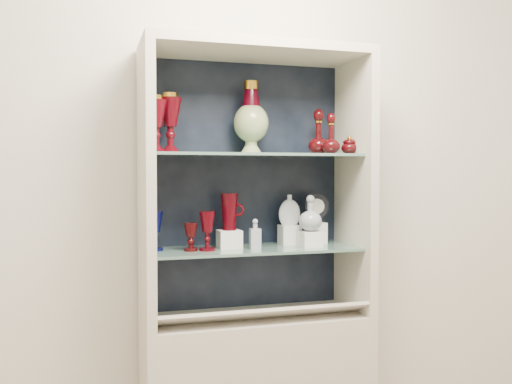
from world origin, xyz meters
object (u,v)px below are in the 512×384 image
object	(u,v)px
cobalt_goblet	(155,231)
ruby_goblet_tall	(207,231)
ruby_pitcher	(229,212)
flat_flask	(289,209)
ruby_decanter_a	(331,131)
cameo_medallion	(316,208)
ruby_goblet_small	(191,237)
pedestal_lamp_left	(156,124)
clear_square_bottle	(255,234)
ruby_decanter_b	(318,131)
lidded_bowl	(349,145)
pedestal_lamp_right	(170,123)
clear_round_decanter	(310,214)
enamel_urn	(251,118)

from	to	relation	value
cobalt_goblet	ruby_goblet_tall	size ratio (longest dim) A/B	1.00
ruby_pitcher	flat_flask	distance (m)	0.31
ruby_decanter_a	cameo_medallion	xyz separation A→B (m)	(-0.03, 0.10, -0.35)
ruby_goblet_small	pedestal_lamp_left	bearing A→B (deg)	-174.22
clear_square_bottle	flat_flask	distance (m)	0.25
ruby_decanter_a	cobalt_goblet	world-z (taller)	ruby_decanter_a
cobalt_goblet	ruby_pitcher	bearing A→B (deg)	-2.01
ruby_goblet_tall	ruby_decanter_b	bearing A→B (deg)	7.55
ruby_decanter_b	lidded_bowl	size ratio (longest dim) A/B	2.64
clear_square_bottle	pedestal_lamp_right	bearing A→B (deg)	167.71
ruby_decanter_b	lidded_bowl	world-z (taller)	ruby_decanter_b
ruby_decanter_b	flat_flask	world-z (taller)	ruby_decanter_b
cobalt_goblet	ruby_pitcher	world-z (taller)	ruby_pitcher
clear_round_decanter	ruby_pitcher	bearing A→B (deg)	170.73
cobalt_goblet	ruby_goblet_small	distance (m)	0.16
enamel_urn	lidded_bowl	bearing A→B (deg)	-13.71
ruby_pitcher	cobalt_goblet	bearing A→B (deg)	-160.69
clear_round_decanter	lidded_bowl	bearing A→B (deg)	-1.47
ruby_goblet_tall	flat_flask	world-z (taller)	flat_flask
ruby_decanter_a	flat_flask	distance (m)	0.41
ruby_goblet_tall	cameo_medallion	xyz separation A→B (m)	(0.54, 0.09, 0.09)
pedestal_lamp_right	ruby_pitcher	xyz separation A→B (m)	(0.26, -0.01, -0.39)
lidded_bowl	cobalt_goblet	distance (m)	0.96
cobalt_goblet	clear_round_decanter	world-z (taller)	clear_round_decanter
ruby_decanter_b	pedestal_lamp_right	bearing A→B (deg)	-179.33
cameo_medallion	clear_round_decanter	bearing A→B (deg)	-126.46
clear_square_bottle	ruby_decanter_b	bearing A→B (deg)	14.44
pedestal_lamp_left	ruby_goblet_small	size ratio (longest dim) A/B	1.95
lidded_bowl	flat_flask	distance (m)	0.41
ruby_goblet_small	cameo_medallion	xyz separation A→B (m)	(0.61, 0.08, 0.11)
clear_round_decanter	ruby_decanter_a	bearing A→B (deg)	-6.16
pedestal_lamp_right	clear_round_decanter	xyz separation A→B (m)	(0.62, -0.07, -0.40)
lidded_bowl	ruby_goblet_tall	bearing A→B (deg)	178.85
ruby_decanter_a	pedestal_lamp_left	bearing A→B (deg)	179.18
pedestal_lamp_left	ruby_decanter_b	xyz separation A→B (m)	(0.76, 0.08, -0.01)
enamel_urn	ruby_goblet_small	size ratio (longest dim) A/B	2.72
ruby_decanter_a	pedestal_lamp_right	bearing A→B (deg)	173.39
enamel_urn	cobalt_goblet	size ratio (longest dim) A/B	1.94
enamel_urn	ruby_decanter_a	xyz separation A→B (m)	(0.34, -0.11, -0.06)
pedestal_lamp_left	cameo_medallion	size ratio (longest dim) A/B	1.68
ruby_goblet_tall	pedestal_lamp_right	bearing A→B (deg)	156.42
pedestal_lamp_right	ruby_goblet_small	xyz separation A→B (m)	(0.08, -0.06, -0.49)
ruby_decanter_b	clear_round_decanter	distance (m)	0.40
pedestal_lamp_left	lidded_bowl	distance (m)	0.88
ruby_decanter_b	ruby_decanter_a	bearing A→B (deg)	-75.90
pedestal_lamp_left	ruby_decanter_a	distance (m)	0.79
ruby_decanter_a	lidded_bowl	bearing A→B (deg)	3.28
ruby_goblet_tall	cobalt_goblet	bearing A→B (deg)	163.96
enamel_urn	cobalt_goblet	xyz separation A→B (m)	(-0.44, -0.03, -0.50)
ruby_decanter_a	ruby_goblet_tall	distance (m)	0.72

